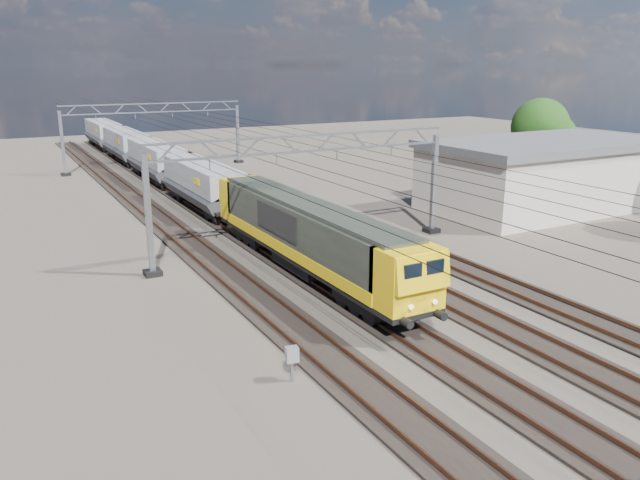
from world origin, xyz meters
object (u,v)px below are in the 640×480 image
industrial_shed (543,174)px  hopper_wagon_lead (203,182)px  hopper_wagon_fourth (103,132)px  tree_far (544,129)px  locomotive (307,233)px  catenary_gantry_far (155,133)px  catenary_gantry_mid (308,189)px  hopper_wagon_mid (156,159)px  trackside_cabinet (292,355)px  hopper_wagon_third (125,143)px

industrial_shed → hopper_wagon_lead: bearing=153.5°
hopper_wagon_fourth → tree_far: tree_far is taller
locomotive → hopper_wagon_lead: 17.70m
locomotive → catenary_gantry_far: bearing=87.1°
catenary_gantry_mid → hopper_wagon_fourth: 56.62m
hopper_wagon_lead → hopper_wagon_mid: 14.20m
hopper_wagon_mid → catenary_gantry_far: bearing=75.7°
hopper_wagon_lead → hopper_wagon_fourth: same height
locomotive → hopper_wagon_lead: size_ratio=1.62×
hopper_wagon_mid → tree_far: tree_far is taller
trackside_cabinet → tree_far: (38.33, 24.01, 4.12)m
hopper_wagon_third → locomotive: bearing=-90.0°
hopper_wagon_third → industrial_shed: 46.96m
hopper_wagon_third → hopper_wagon_fourth: same height
hopper_wagon_mid → industrial_shed: (24.00, -26.16, 0.49)m
industrial_shed → tree_far: (8.32, 7.79, 2.43)m
hopper_wagon_mid → tree_far: size_ratio=1.61×
catenary_gantry_far → hopper_wagon_third: (-2.00, 6.36, -1.67)m
hopper_wagon_mid → locomotive: bearing=-90.0°
hopper_wagon_fourth → industrial_shed: bearing=-66.3°
hopper_wagon_lead → hopper_wagon_third: 28.40m
catenary_gantry_mid → hopper_wagon_lead: bearing=98.2°
catenary_gantry_far → trackside_cabinet: 50.93m
locomotive → industrial_shed: (24.00, 5.73, 0.40)m
hopper_wagon_lead → hopper_wagon_fourth: size_ratio=1.00×
hopper_wagon_lead → hopper_wagon_mid: same height
hopper_wagon_mid → trackside_cabinet: size_ratio=9.60×
catenary_gantry_far → hopper_wagon_fourth: catenary_gantry_far is taller
locomotive → hopper_wagon_mid: 31.90m
locomotive → trackside_cabinet: locomotive is taller
locomotive → tree_far: bearing=22.7°
catenary_gantry_far → hopper_wagon_third: bearing=107.5°
hopper_wagon_fourth → tree_far: (32.32, -46.77, 2.92)m
trackside_cabinet → hopper_wagon_lead: bearing=87.4°
catenary_gantry_mid → tree_far: bearing=17.9°
locomotive → tree_far: tree_far is taller
hopper_wagon_third → industrial_shed: industrial_shed is taller
hopper_wagon_third → catenary_gantry_far: bearing=-72.5°
catenary_gantry_mid → locomotive: (-2.00, -3.73, -1.58)m
hopper_wagon_lead → industrial_shed: (24.00, -11.96, 0.49)m
catenary_gantry_mid → industrial_shed: (22.00, 2.00, -1.18)m
catenary_gantry_mid → industrial_shed: catenary_gantry_mid is taller
industrial_shed → tree_far: size_ratio=2.30×
hopper_wagon_mid → industrial_shed: bearing=-47.5°
hopper_wagon_lead → hopper_wagon_third: (0.00, 28.40, 0.00)m
hopper_wagon_fourth → hopper_wagon_third: bearing=-90.0°
catenary_gantry_far → industrial_shed: size_ratio=1.07×
hopper_wagon_lead → hopper_wagon_mid: (0.00, 14.20, 0.00)m
locomotive → industrial_shed: 24.68m
catenary_gantry_mid → hopper_wagon_mid: 28.28m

